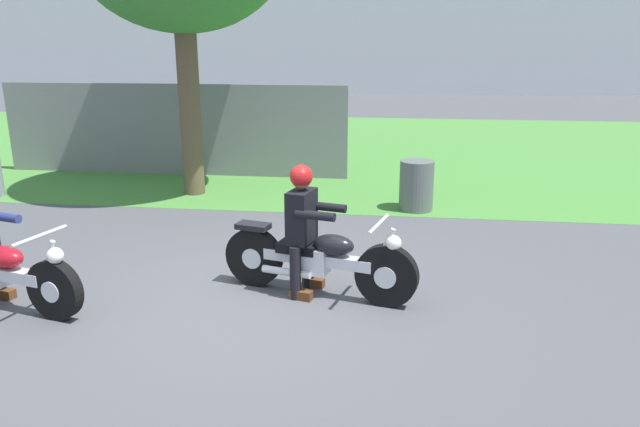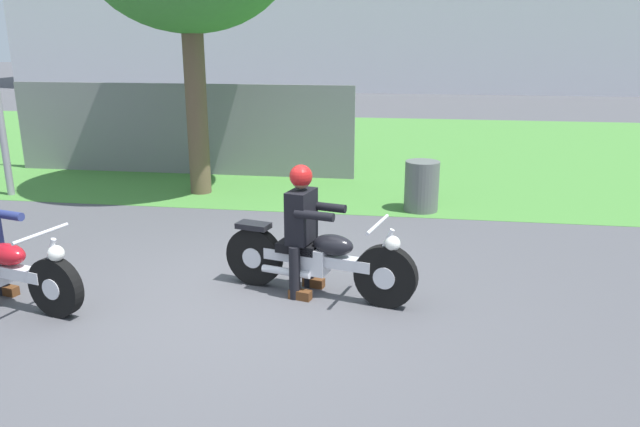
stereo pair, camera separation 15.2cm
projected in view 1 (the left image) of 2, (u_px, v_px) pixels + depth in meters
name	position (u px, v px, depth m)	size (l,w,h in m)	color
ground	(248.00, 302.00, 6.31)	(120.00, 120.00, 0.00)	#4C4C51
grass_verge	(336.00, 147.00, 15.22)	(60.00, 12.00, 0.01)	#478438
motorcycle_lead	(318.00, 260.00, 6.38)	(2.13, 0.81, 0.89)	black
rider_lead	(303.00, 220.00, 6.32)	(0.62, 0.55, 1.41)	black
trash_can	(416.00, 186.00, 9.58)	(0.54, 0.54, 0.80)	#595E5B
fence_segment	(172.00, 130.00, 11.99)	(7.00, 0.06, 1.80)	slate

